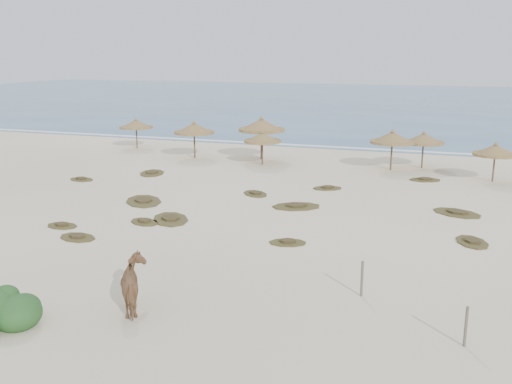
# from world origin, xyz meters

# --- Properties ---
(ground) EXTENTS (160.00, 160.00, 0.00)m
(ground) POSITION_xyz_m (0.00, 0.00, 0.00)
(ground) COLOR #F1E0C6
(ground) RESTS_ON ground
(ocean) EXTENTS (200.00, 100.00, 0.01)m
(ocean) POSITION_xyz_m (0.00, 75.00, 0.00)
(ocean) COLOR #294F7C
(ocean) RESTS_ON ground
(foam_line) EXTENTS (70.00, 0.60, 0.01)m
(foam_line) POSITION_xyz_m (0.00, 26.00, 0.00)
(foam_line) COLOR white
(foam_line) RESTS_ON ground
(palapa_0) EXTENTS (3.17, 3.17, 2.49)m
(palapa_0) POSITION_xyz_m (-14.61, 20.33, 1.93)
(palapa_0) COLOR brown
(palapa_0) RESTS_ON ground
(palapa_1) EXTENTS (3.81, 3.81, 2.78)m
(palapa_1) POSITION_xyz_m (-8.23, 17.77, 2.16)
(palapa_1) COLOR brown
(palapa_1) RESTS_ON ground
(palapa_2) EXTENTS (2.67, 2.67, 2.42)m
(palapa_2) POSITION_xyz_m (-2.63, 16.85, 1.88)
(palapa_2) COLOR brown
(palapa_2) RESTS_ON ground
(palapa_3) EXTENTS (4.36, 4.36, 3.17)m
(palapa_3) POSITION_xyz_m (-3.36, 18.81, 2.46)
(palapa_3) COLOR brown
(palapa_3) RESTS_ON ground
(palapa_4) EXTENTS (3.73, 3.73, 2.74)m
(palapa_4) POSITION_xyz_m (6.01, 17.97, 2.12)
(palapa_4) COLOR brown
(palapa_4) RESTS_ON ground
(palapa_5) EXTENTS (3.26, 3.26, 2.54)m
(palapa_5) POSITION_xyz_m (7.93, 19.31, 1.97)
(palapa_5) COLOR brown
(palapa_5) RESTS_ON ground
(palapa_6) EXTENTS (3.44, 3.44, 2.44)m
(palapa_6) POSITION_xyz_m (12.23, 16.33, 1.89)
(palapa_6) COLOR brown
(palapa_6) RESTS_ON ground
(horse) EXTENTS (1.81, 2.06, 1.61)m
(horse) POSITION_xyz_m (1.11, -6.32, 0.81)
(horse) COLOR olive
(horse) RESTS_ON ground
(fence_post_near) EXTENTS (0.10, 0.10, 1.18)m
(fence_post_near) POSITION_xyz_m (7.35, -3.06, 0.59)
(fence_post_near) COLOR #615A48
(fence_post_near) RESTS_ON ground
(fence_post_far) EXTENTS (0.09, 0.09, 1.13)m
(fence_post_far) POSITION_xyz_m (10.44, -5.39, 0.57)
(fence_post_far) COLOR #615A48
(fence_post_far) RESTS_ON ground
(scrub_1) EXTENTS (3.12, 3.29, 0.16)m
(scrub_1) POSITION_xyz_m (-5.27, 5.15, 0.05)
(scrub_1) COLOR brown
(scrub_1) RESTS_ON ground
(scrub_2) EXTENTS (1.86, 1.61, 0.16)m
(scrub_2) POSITION_xyz_m (-3.31, 1.83, 0.05)
(scrub_2) COLOR brown
(scrub_2) RESTS_ON ground
(scrub_3) EXTENTS (2.93, 2.54, 0.16)m
(scrub_3) POSITION_xyz_m (2.55, 6.74, 0.05)
(scrub_3) COLOR brown
(scrub_3) RESTS_ON ground
(scrub_4) EXTENTS (1.74, 2.13, 0.16)m
(scrub_4) POSITION_xyz_m (10.82, 3.69, 0.05)
(scrub_4) COLOR brown
(scrub_4) RESTS_ON ground
(scrub_5) EXTENTS (2.80, 2.41, 0.16)m
(scrub_5) POSITION_xyz_m (10.22, 8.11, 0.05)
(scrub_5) COLOR brown
(scrub_5) RESTS_ON ground
(scrub_6) EXTENTS (2.24, 2.75, 0.16)m
(scrub_6) POSITION_xyz_m (-8.40, 11.64, 0.05)
(scrub_6) COLOR brown
(scrub_6) RESTS_ON ground
(scrub_7) EXTENTS (2.01, 1.74, 0.16)m
(scrub_7) POSITION_xyz_m (3.19, 11.20, 0.05)
(scrub_7) COLOR brown
(scrub_7) RESTS_ON ground
(scrub_8) EXTENTS (1.83, 1.37, 0.16)m
(scrub_8) POSITION_xyz_m (-11.56, 8.57, 0.05)
(scrub_8) COLOR brown
(scrub_8) RESTS_ON ground
(scrub_9) EXTENTS (2.75, 2.95, 0.16)m
(scrub_9) POSITION_xyz_m (-2.39, 2.63, 0.05)
(scrub_9) COLOR brown
(scrub_9) RESTS_ON ground
(scrub_10) EXTENTS (2.17, 1.75, 0.16)m
(scrub_10) POSITION_xyz_m (8.36, 15.33, 0.05)
(scrub_10) COLOR brown
(scrub_10) RESTS_ON ground
(scrub_11) EXTENTS (1.92, 1.45, 0.16)m
(scrub_11) POSITION_xyz_m (-4.83, -1.07, 0.05)
(scrub_11) COLOR brown
(scrub_11) RESTS_ON ground
(scrub_12) EXTENTS (1.75, 1.39, 0.16)m
(scrub_12) POSITION_xyz_m (3.70, 1.16, 0.05)
(scrub_12) COLOR brown
(scrub_12) RESTS_ON ground
(scrub_13) EXTENTS (2.09, 2.09, 0.16)m
(scrub_13) POSITION_xyz_m (-0.27, 8.58, 0.05)
(scrub_13) COLOR brown
(scrub_13) RESTS_ON ground
(scrub_14) EXTENTS (1.58, 1.10, 0.16)m
(scrub_14) POSITION_xyz_m (-6.50, 0.10, 0.05)
(scrub_14) COLOR brown
(scrub_14) RESTS_ON ground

